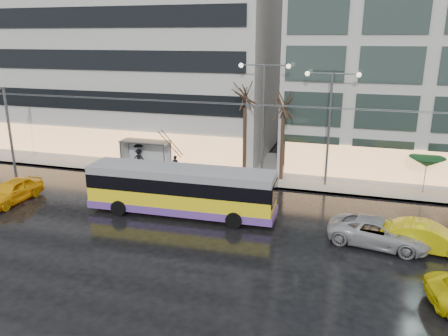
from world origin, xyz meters
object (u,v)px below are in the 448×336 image
at_px(bus_shelter, 143,148).
at_px(taxi_a, 12,191).
at_px(street_lamp_near, 263,106).
at_px(trolleybus, 181,192).

bearing_deg(bus_shelter, taxi_a, -119.05).
bearing_deg(street_lamp_near, trolleybus, -113.37).
bearing_deg(taxi_a, bus_shelter, 62.39).
bearing_deg(trolleybus, taxi_a, -173.63).
xyz_separation_m(bus_shelter, street_lamp_near, (10.38, 0.11, 4.03)).
distance_m(bus_shelter, street_lamp_near, 11.14).
relative_size(street_lamp_near, taxi_a, 1.90).
xyz_separation_m(trolleybus, street_lamp_near, (3.58, 8.29, 4.46)).
bearing_deg(trolleybus, bus_shelter, 129.73).
xyz_separation_m(street_lamp_near, taxi_a, (-15.68, -9.64, -5.18)).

